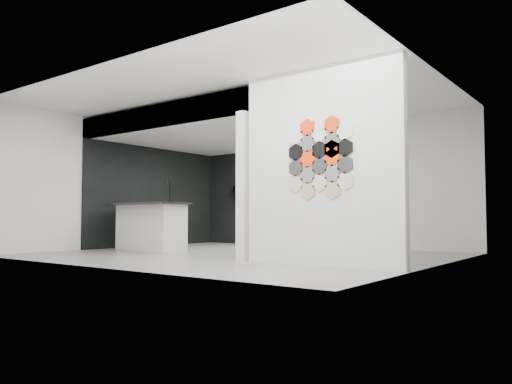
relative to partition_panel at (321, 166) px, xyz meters
The scene contains 17 objects.
floor 2.82m from the partition_panel, 155.80° to the left, with size 7.00×6.00×0.01m, color slate.
partition_panel is the anchor object (origin of this frame).
bay_clad_back 5.31m from the partition_panel, 131.60° to the left, with size 4.40×0.04×2.35m, color black.
bay_clad_left 6.04m from the partition_panel, 160.65° to the left, with size 0.04×4.00×2.35m, color black.
bulkhead 4.21m from the partition_panel, 150.43° to the left, with size 4.40×4.00×0.40m, color silver.
corner_column 1.42m from the partition_panel, behind, with size 0.16×0.16×2.35m, color silver.
fascia_beam 3.71m from the partition_panel, behind, with size 4.40×0.16×0.40m, color silver.
wall_basin 5.78m from the partition_panel, 161.77° to the left, with size 0.40×0.60×0.12m, color silver.
display_shelf 5.17m from the partition_panel, 131.55° to the left, with size 3.00×0.15×0.04m, color black.
kitchen_island 4.57m from the partition_panel, behind, with size 1.89×0.95×1.48m.
stockpot 6.07m from the partition_panel, 140.42° to the left, with size 0.21×0.21×0.17m, color black.
kettle 4.52m from the partition_panel, 121.25° to the left, with size 0.19×0.19×0.16m, color black.
glass_bowl 4.39m from the partition_panel, 118.23° to the left, with size 0.16×0.16×0.11m, color gray.
glass_vase 4.39m from the partition_panel, 118.23° to the left, with size 0.09×0.09×0.13m, color gray.
bottle_dark 5.39m from the partition_panel, 134.19° to the left, with size 0.06×0.06×0.16m, color black.
utensil_cup 5.74m from the partition_panel, 137.70° to the left, with size 0.07×0.07×0.09m, color black.
hex_tile_cluster 0.14m from the partition_panel, 68.73° to the right, with size 1.04×0.02×1.16m.
Camera 1 is at (5.69, -7.12, 0.68)m, focal length 35.00 mm.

